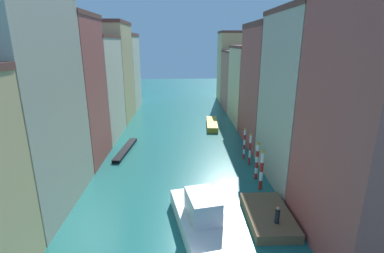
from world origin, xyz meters
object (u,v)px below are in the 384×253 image
mooring_pole_2 (250,149)px  vaporetto_white (203,219)px  mooring_pole_1 (257,160)px  motorboat_0 (212,124)px  mooring_pole_0 (262,169)px  gondola_black (126,150)px  waterfront_dock (268,216)px  mooring_pole_3 (244,143)px  person_on_dock (277,216)px

mooring_pole_2 → vaporetto_white: mooring_pole_2 is taller
mooring_pole_1 → motorboat_0: bearing=97.9°
mooring_pole_0 → gondola_black: size_ratio=0.50×
waterfront_dock → vaporetto_white: bearing=-167.6°
mooring_pole_0 → mooring_pole_3: (-0.04, 7.79, -0.10)m
mooring_pole_1 → vaporetto_white: bearing=-126.6°
gondola_black → mooring_pole_3: bearing=-11.3°
mooring_pole_1 → mooring_pole_0: bearing=-93.4°
waterfront_dock → mooring_pole_0: mooring_pole_0 is taller
motorboat_0 → mooring_pole_3: bearing=-79.9°
mooring_pole_1 → mooring_pole_2: mooring_pole_1 is taller
mooring_pole_0 → gondola_black: (-15.50, 10.88, -1.95)m
waterfront_dock → vaporetto_white: vaporetto_white is taller
waterfront_dock → vaporetto_white: (-5.54, -1.22, 0.63)m
vaporetto_white → gondola_black: vaporetto_white is taller
waterfront_dock → motorboat_0: bearing=94.0°
mooring_pole_2 → mooring_pole_3: 1.82m
motorboat_0 → waterfront_dock: bearing=-86.0°
waterfront_dock → gondola_black: bearing=132.8°
mooring_pole_3 → motorboat_0: size_ratio=0.52×
waterfront_dock → motorboat_0: motorboat_0 is taller
vaporetto_white → gondola_black: 19.53m
person_on_dock → mooring_pole_2: (0.79, 12.59, 0.58)m
mooring_pole_2 → mooring_pole_3: (-0.30, 1.80, 0.06)m
person_on_dock → vaporetto_white: (-5.71, 0.29, -0.40)m
person_on_dock → mooring_pole_2: mooring_pole_2 is taller
mooring_pole_2 → gondola_black: mooring_pole_2 is taller
mooring_pole_1 → mooring_pole_3: (-0.18, 5.49, -0.09)m
person_on_dock → mooring_pole_0: bearing=85.4°
waterfront_dock → mooring_pole_2: bearing=85.0°
waterfront_dock → mooring_pole_3: bearing=87.0°
mooring_pole_2 → gondola_black: (-15.76, 4.88, -1.79)m
waterfront_dock → motorboat_0: (-1.90, 27.22, 0.04)m
mooring_pole_2 → gondola_black: bearing=162.8°
person_on_dock → mooring_pole_1: bearing=85.7°
gondola_black → vaporetto_white: bearing=-61.7°
mooring_pole_0 → mooring_pole_3: 7.79m
person_on_dock → vaporetto_white: bearing=177.1°
mooring_pole_0 → mooring_pole_1: mooring_pole_0 is taller
person_on_dock → mooring_pole_3: (0.49, 14.39, 0.63)m
waterfront_dock → mooring_pole_2: 11.23m
mooring_pole_1 → vaporetto_white: 10.77m
mooring_pole_3 → mooring_pole_0: bearing=-89.7°
person_on_dock → motorboat_0: 28.82m
mooring_pole_0 → vaporetto_white: bearing=-134.7°
waterfront_dock → mooring_pole_2: size_ratio=1.57×
mooring_pole_0 → motorboat_0: 22.35m
mooring_pole_1 → person_on_dock: bearing=-94.3°
motorboat_0 → vaporetto_white: bearing=-97.3°
gondola_black → mooring_pole_2: bearing=-17.2°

